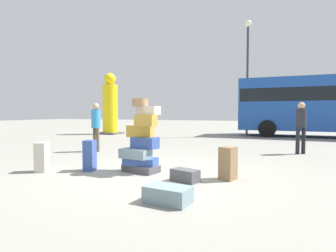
{
  "coord_description": "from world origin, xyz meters",
  "views": [
    {
      "loc": [
        2.53,
        -5.25,
        1.29
      ],
      "look_at": [
        -0.29,
        1.63,
        0.93
      ],
      "focal_mm": 29.71,
      "sensor_mm": 36.0,
      "label": 1
    }
  ],
  "objects_px": {
    "suitcase_tower": "(141,143)",
    "person_bearded_onlooker": "(301,123)",
    "suitcase_charcoal_foreground_near": "(185,175)",
    "suitcase_navy_right_side": "(90,155)",
    "suitcase_slate_behind_tower": "(168,194)",
    "parked_bus": "(326,102)",
    "person_tourist_with_camera": "(96,123)",
    "lamp_post": "(248,61)",
    "suitcase_brown_upright_blue": "(228,163)",
    "yellow_dummy_statue": "(110,107)",
    "suitcase_cream_left_side": "(42,157)"
  },
  "relations": [
    {
      "from": "suitcase_cream_left_side",
      "to": "parked_bus",
      "type": "relative_size",
      "value": 0.07
    },
    {
      "from": "suitcase_navy_right_side",
      "to": "lamp_post",
      "type": "bearing_deg",
      "value": 61.07
    },
    {
      "from": "suitcase_brown_upright_blue",
      "to": "lamp_post",
      "type": "xyz_separation_m",
      "value": [
        -0.8,
        10.18,
        3.73
      ]
    },
    {
      "from": "yellow_dummy_statue",
      "to": "parked_bus",
      "type": "bearing_deg",
      "value": 11.65
    },
    {
      "from": "suitcase_brown_upright_blue",
      "to": "yellow_dummy_statue",
      "type": "height_order",
      "value": "yellow_dummy_statue"
    },
    {
      "from": "suitcase_slate_behind_tower",
      "to": "person_tourist_with_camera",
      "type": "height_order",
      "value": "person_tourist_with_camera"
    },
    {
      "from": "suitcase_charcoal_foreground_near",
      "to": "suitcase_brown_upright_blue",
      "type": "xyz_separation_m",
      "value": [
        0.72,
        0.46,
        0.2
      ]
    },
    {
      "from": "person_bearded_onlooker",
      "to": "parked_bus",
      "type": "height_order",
      "value": "parked_bus"
    },
    {
      "from": "suitcase_charcoal_foreground_near",
      "to": "suitcase_cream_left_side",
      "type": "bearing_deg",
      "value": -155.8
    },
    {
      "from": "suitcase_cream_left_side",
      "to": "parked_bus",
      "type": "distance_m",
      "value": 14.08
    },
    {
      "from": "suitcase_cream_left_side",
      "to": "suitcase_slate_behind_tower",
      "type": "relative_size",
      "value": 1.0
    },
    {
      "from": "suitcase_tower",
      "to": "person_bearded_onlooker",
      "type": "bearing_deg",
      "value": 51.25
    },
    {
      "from": "suitcase_charcoal_foreground_near",
      "to": "suitcase_slate_behind_tower",
      "type": "height_order",
      "value": "suitcase_slate_behind_tower"
    },
    {
      "from": "yellow_dummy_statue",
      "to": "suitcase_brown_upright_blue",
      "type": "bearing_deg",
      "value": -45.76
    },
    {
      "from": "person_tourist_with_camera",
      "to": "suitcase_navy_right_side",
      "type": "bearing_deg",
      "value": -26.86
    },
    {
      "from": "suitcase_tower",
      "to": "suitcase_navy_right_side",
      "type": "relative_size",
      "value": 2.34
    },
    {
      "from": "suitcase_slate_behind_tower",
      "to": "person_tourist_with_camera",
      "type": "xyz_separation_m",
      "value": [
        -4.21,
        3.99,
        0.84
      ]
    },
    {
      "from": "suitcase_charcoal_foreground_near",
      "to": "parked_bus",
      "type": "bearing_deg",
      "value": 90.1
    },
    {
      "from": "suitcase_brown_upright_blue",
      "to": "person_tourist_with_camera",
      "type": "xyz_separation_m",
      "value": [
        -4.76,
        2.27,
        0.64
      ]
    },
    {
      "from": "suitcase_tower",
      "to": "yellow_dummy_statue",
      "type": "xyz_separation_m",
      "value": [
        -6.81,
        8.91,
        0.99
      ]
    },
    {
      "from": "suitcase_charcoal_foreground_near",
      "to": "parked_bus",
      "type": "relative_size",
      "value": 0.06
    },
    {
      "from": "suitcase_slate_behind_tower",
      "to": "suitcase_brown_upright_blue",
      "type": "xyz_separation_m",
      "value": [
        0.55,
        1.71,
        0.2
      ]
    },
    {
      "from": "parked_bus",
      "to": "suitcase_brown_upright_blue",
      "type": "bearing_deg",
      "value": -104.68
    },
    {
      "from": "suitcase_slate_behind_tower",
      "to": "suitcase_cream_left_side",
      "type": "bearing_deg",
      "value": 171.37
    },
    {
      "from": "person_tourist_with_camera",
      "to": "yellow_dummy_statue",
      "type": "xyz_separation_m",
      "value": [
        -3.92,
        6.64,
        0.67
      ]
    },
    {
      "from": "suitcase_charcoal_foreground_near",
      "to": "yellow_dummy_statue",
      "type": "height_order",
      "value": "yellow_dummy_statue"
    },
    {
      "from": "suitcase_brown_upright_blue",
      "to": "yellow_dummy_statue",
      "type": "relative_size",
      "value": 0.17
    },
    {
      "from": "suitcase_slate_behind_tower",
      "to": "person_tourist_with_camera",
      "type": "distance_m",
      "value": 5.86
    },
    {
      "from": "suitcase_cream_left_side",
      "to": "suitcase_brown_upright_blue",
      "type": "distance_m",
      "value": 3.98
    },
    {
      "from": "suitcase_navy_right_side",
      "to": "person_tourist_with_camera",
      "type": "distance_m",
      "value": 3.2
    },
    {
      "from": "suitcase_charcoal_foreground_near",
      "to": "parked_bus",
      "type": "distance_m",
      "value": 12.51
    },
    {
      "from": "suitcase_charcoal_foreground_near",
      "to": "parked_bus",
      "type": "height_order",
      "value": "parked_bus"
    },
    {
      "from": "suitcase_navy_right_side",
      "to": "suitcase_tower",
      "type": "bearing_deg",
      "value": -0.86
    },
    {
      "from": "person_bearded_onlooker",
      "to": "suitcase_slate_behind_tower",
      "type": "bearing_deg",
      "value": 31.64
    },
    {
      "from": "suitcase_slate_behind_tower",
      "to": "parked_bus",
      "type": "xyz_separation_m",
      "value": [
        3.62,
        13.05,
        1.71
      ]
    },
    {
      "from": "suitcase_charcoal_foreground_near",
      "to": "person_bearded_onlooker",
      "type": "height_order",
      "value": "person_bearded_onlooker"
    },
    {
      "from": "suitcase_navy_right_side",
      "to": "suitcase_cream_left_side",
      "type": "bearing_deg",
      "value": -168.93
    },
    {
      "from": "suitcase_navy_right_side",
      "to": "person_bearded_onlooker",
      "type": "distance_m",
      "value": 6.41
    },
    {
      "from": "suitcase_charcoal_foreground_near",
      "to": "person_tourist_with_camera",
      "type": "bearing_deg",
      "value": 163.85
    },
    {
      "from": "suitcase_slate_behind_tower",
      "to": "person_bearded_onlooker",
      "type": "xyz_separation_m",
      "value": [
        2.05,
        5.92,
        0.85
      ]
    },
    {
      "from": "person_tourist_with_camera",
      "to": "lamp_post",
      "type": "xyz_separation_m",
      "value": [
        3.96,
        7.91,
        3.09
      ]
    },
    {
      "from": "yellow_dummy_statue",
      "to": "suitcase_slate_behind_tower",
      "type": "bearing_deg",
      "value": -52.57
    },
    {
      "from": "suitcase_navy_right_side",
      "to": "parked_bus",
      "type": "xyz_separation_m",
      "value": [
        6.06,
        11.66,
        1.49
      ]
    },
    {
      "from": "parked_bus",
      "to": "suitcase_charcoal_foreground_near",
      "type": "bearing_deg",
      "value": -107.32
    },
    {
      "from": "lamp_post",
      "to": "parked_bus",
      "type": "bearing_deg",
      "value": 16.64
    },
    {
      "from": "yellow_dummy_statue",
      "to": "lamp_post",
      "type": "height_order",
      "value": "lamp_post"
    },
    {
      "from": "suitcase_charcoal_foreground_near",
      "to": "suitcase_brown_upright_blue",
      "type": "height_order",
      "value": "suitcase_brown_upright_blue"
    },
    {
      "from": "suitcase_slate_behind_tower",
      "to": "parked_bus",
      "type": "bearing_deg",
      "value": 80.98
    },
    {
      "from": "person_tourist_with_camera",
      "to": "lamp_post",
      "type": "relative_size",
      "value": 0.26
    },
    {
      "from": "suitcase_slate_behind_tower",
      "to": "yellow_dummy_statue",
      "type": "relative_size",
      "value": 0.17
    }
  ]
}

